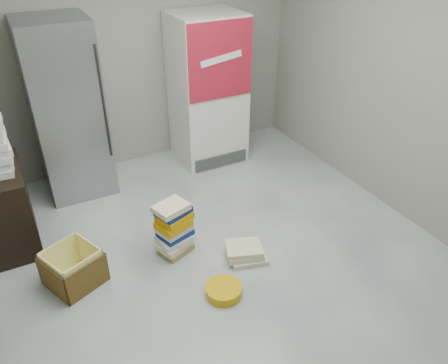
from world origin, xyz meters
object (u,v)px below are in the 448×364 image
(coke_cooler, at_px, (208,90))
(wood_shelf, at_px, (2,209))
(cardboard_box, at_px, (74,270))
(steel_fridge, at_px, (67,111))
(phonebook_stack_main, at_px, (174,228))

(coke_cooler, xyz_separation_m, wood_shelf, (-2.48, -0.72, -0.50))
(cardboard_box, bearing_deg, coke_cooler, 13.71)
(coke_cooler, bearing_deg, wood_shelf, -163.72)
(steel_fridge, relative_size, cardboard_box, 3.47)
(steel_fridge, bearing_deg, cardboard_box, -103.92)
(steel_fridge, xyz_separation_m, wood_shelf, (-0.83, -0.73, -0.55))
(coke_cooler, xyz_separation_m, phonebook_stack_main, (-1.11, -1.57, -0.64))
(coke_cooler, distance_m, phonebook_stack_main, 2.03)
(cardboard_box, bearing_deg, phonebook_stack_main, -25.01)
(steel_fridge, distance_m, wood_shelf, 1.23)
(steel_fridge, bearing_deg, phonebook_stack_main, -71.14)
(coke_cooler, xyz_separation_m, cardboard_box, (-2.03, -1.55, -0.77))
(coke_cooler, relative_size, wood_shelf, 2.25)
(coke_cooler, bearing_deg, cardboard_box, -142.77)
(phonebook_stack_main, bearing_deg, cardboard_box, 164.90)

